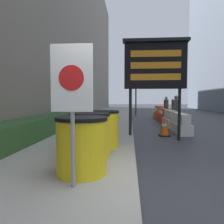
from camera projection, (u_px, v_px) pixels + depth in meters
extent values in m
plane|color=#2D2D33|center=(138.00, 196.00, 3.17)|extent=(120.00, 120.00, 0.00)
cube|color=gray|center=(12.00, 186.00, 3.32)|extent=(3.81, 56.00, 0.16)
cube|color=#284C23|center=(36.00, 127.00, 7.17)|extent=(0.90, 6.86, 0.63)
cylinder|color=#4C3D2D|center=(74.00, 102.00, 11.59)|extent=(0.28, 0.28, 2.17)
cylinder|color=#4C3D2D|center=(80.00, 74.00, 11.26)|extent=(0.52, 0.94, 1.33)
cylinder|color=#4C3D2D|center=(81.00, 83.00, 11.77)|extent=(0.59, 0.80, 0.85)
cylinder|color=#4C3D2D|center=(65.00, 77.00, 11.47)|extent=(0.26, 0.99, 1.06)
cylinder|color=yellow|center=(82.00, 147.00, 3.62)|extent=(0.83, 0.83, 0.89)
cylinder|color=black|center=(81.00, 119.00, 3.59)|extent=(0.86, 0.86, 0.06)
cylinder|color=yellow|center=(90.00, 137.00, 4.64)|extent=(0.83, 0.83, 0.89)
cylinder|color=black|center=(90.00, 114.00, 4.61)|extent=(0.86, 0.86, 0.06)
cylinder|color=yellow|center=(102.00, 130.00, 5.64)|extent=(0.83, 0.83, 0.89)
cylinder|color=black|center=(102.00, 112.00, 5.61)|extent=(0.86, 0.86, 0.06)
cylinder|color=gray|center=(73.00, 133.00, 3.05)|extent=(0.06, 0.06, 1.53)
cube|color=white|center=(72.00, 78.00, 2.98)|extent=(0.58, 0.04, 0.92)
cylinder|color=red|center=(71.00, 78.00, 2.96)|extent=(0.35, 0.01, 0.35)
cylinder|color=black|center=(130.00, 114.00, 7.53)|extent=(0.10, 0.10, 1.76)
cylinder|color=black|center=(179.00, 115.00, 7.40)|extent=(0.10, 0.10, 1.76)
cube|color=black|center=(155.00, 66.00, 7.37)|extent=(2.07, 0.24, 1.54)
cube|color=black|center=(156.00, 41.00, 7.25)|extent=(2.19, 0.34, 0.10)
cube|color=orange|center=(156.00, 53.00, 7.22)|extent=(1.66, 0.02, 0.22)
cube|color=orange|center=(156.00, 65.00, 7.24)|extent=(1.66, 0.02, 0.22)
cube|color=orange|center=(155.00, 77.00, 7.26)|extent=(1.66, 0.02, 0.22)
cube|color=silver|center=(181.00, 128.00, 9.02)|extent=(0.56, 1.78, 0.41)
cube|color=silver|center=(181.00, 118.00, 9.00)|extent=(0.33, 1.78, 0.41)
cube|color=white|center=(177.00, 118.00, 9.01)|extent=(0.02, 1.42, 0.20)
cube|color=beige|center=(171.00, 122.00, 11.29)|extent=(0.60, 1.87, 0.42)
cube|color=beige|center=(171.00, 114.00, 11.27)|extent=(0.36, 1.87, 0.42)
cube|color=white|center=(167.00, 114.00, 11.29)|extent=(0.02, 1.49, 0.21)
cube|color=red|center=(164.00, 119.00, 13.60)|extent=(0.55, 1.81, 0.41)
cube|color=red|center=(164.00, 112.00, 13.58)|extent=(0.33, 1.81, 0.41)
cube|color=white|center=(161.00, 112.00, 13.59)|extent=(0.02, 1.45, 0.21)
cube|color=orange|center=(159.00, 115.00, 15.85)|extent=(0.59, 1.82, 0.46)
cube|color=orange|center=(159.00, 109.00, 15.82)|extent=(0.36, 1.82, 0.46)
cube|color=white|center=(156.00, 109.00, 15.84)|extent=(0.02, 1.46, 0.23)
cube|color=black|center=(164.00, 135.00, 8.35)|extent=(0.42, 0.42, 0.04)
cone|color=#EA560F|center=(164.00, 126.00, 8.33)|extent=(0.33, 0.33, 0.70)
cylinder|color=white|center=(164.00, 125.00, 8.33)|extent=(0.19, 0.19, 0.10)
cylinder|color=#2D2D30|center=(136.00, 92.00, 19.06)|extent=(0.12, 0.12, 4.06)
cube|color=black|center=(136.00, 73.00, 18.80)|extent=(0.28, 0.28, 0.84)
sphere|color=#360605|center=(136.00, 70.00, 18.64)|extent=(0.15, 0.15, 0.15)
sphere|color=gold|center=(136.00, 73.00, 18.65)|extent=(0.15, 0.15, 0.15)
sphere|color=black|center=(136.00, 76.00, 18.67)|extent=(0.15, 0.15, 0.15)
cylinder|color=#514C42|center=(175.00, 118.00, 11.79)|extent=(0.13, 0.13, 0.78)
cylinder|color=#514C42|center=(177.00, 118.00, 11.77)|extent=(0.13, 0.13, 0.78)
cube|color=#47423D|center=(176.00, 105.00, 11.74)|extent=(0.46, 0.33, 0.62)
sphere|color=#876147|center=(176.00, 97.00, 11.72)|extent=(0.21, 0.21, 0.21)
cylinder|color=#333338|center=(165.00, 114.00, 15.54)|extent=(0.13, 0.13, 0.77)
cylinder|color=#333338|center=(167.00, 114.00, 15.53)|extent=(0.13, 0.13, 0.77)
cube|color=#47423D|center=(166.00, 104.00, 15.49)|extent=(0.27, 0.43, 0.61)
sphere|color=#848F5A|center=(166.00, 98.00, 15.47)|extent=(0.21, 0.21, 0.21)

